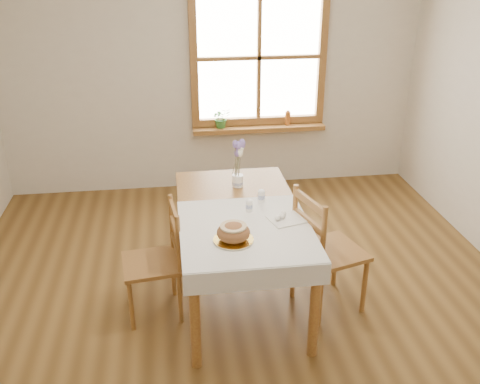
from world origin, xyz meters
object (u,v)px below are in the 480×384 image
object	(u,v)px
chair_left	(151,262)
bread_plate	(233,240)
flower_vase	(238,182)
chair_right	(330,250)
dining_table	(240,221)

from	to	relation	value
chair_left	bread_plate	distance (m)	0.73
chair_left	flower_vase	size ratio (longest dim) A/B	8.94
chair_right	bread_plate	distance (m)	0.84
chair_right	bread_plate	xyz separation A→B (m)	(-0.75, -0.25, 0.28)
chair_left	chair_right	distance (m)	1.32
dining_table	chair_left	size ratio (longest dim) A/B	1.83
bread_plate	dining_table	bearing A→B (deg)	76.88
bread_plate	flower_vase	distance (m)	0.89
dining_table	flower_vase	xyz separation A→B (m)	(0.04, 0.42, 0.13)
dining_table	chair_left	world-z (taller)	chair_left
chair_left	dining_table	bearing A→B (deg)	93.49
chair_left	chair_right	world-z (taller)	chair_right
chair_right	flower_vase	xyz separation A→B (m)	(-0.61, 0.62, 0.32)
chair_left	flower_vase	xyz separation A→B (m)	(0.71, 0.54, 0.36)
dining_table	bread_plate	bearing A→B (deg)	-103.12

